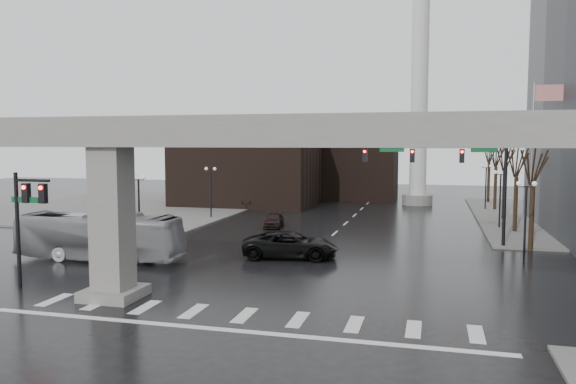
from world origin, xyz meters
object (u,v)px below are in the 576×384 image
object	(u,v)px
signal_mast_arm	(450,166)
far_car	(274,220)
pickup_truck	(290,245)
city_bus	(99,236)

from	to	relation	value
signal_mast_arm	far_car	size ratio (longest dim) A/B	3.22
far_car	signal_mast_arm	bearing A→B (deg)	-26.27
signal_mast_arm	far_car	world-z (taller)	signal_mast_arm
signal_mast_arm	pickup_truck	distance (m)	13.49
signal_mast_arm	pickup_truck	bearing A→B (deg)	-143.69
pickup_truck	city_bus	xyz separation A→B (m)	(-11.67, -3.73, 0.67)
city_bus	pickup_truck	bearing A→B (deg)	-72.97
signal_mast_arm	city_bus	xyz separation A→B (m)	(-21.78, -11.15, -4.30)
city_bus	far_car	world-z (taller)	city_bus
pickup_truck	city_bus	distance (m)	12.27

